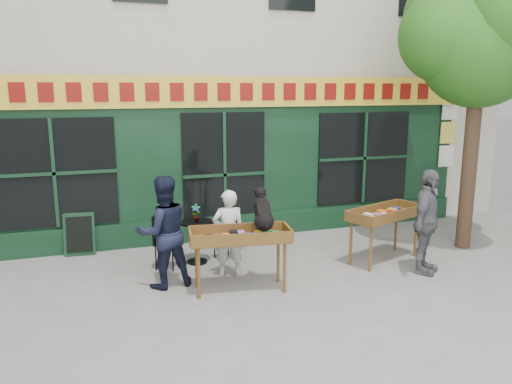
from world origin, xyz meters
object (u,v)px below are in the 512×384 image
at_px(man_right, 426,222).
at_px(dog, 263,208).
at_px(man_left, 164,232).
at_px(bistro_table, 197,233).
at_px(book_cart_center, 240,239).
at_px(book_cart_right, 385,216).
at_px(woman, 229,233).

bearing_deg(man_right, dog, 135.45).
bearing_deg(man_left, bistro_table, -136.63).
height_order(man_right, man_left, man_right).
relative_size(book_cart_center, book_cart_right, 0.97).
bearing_deg(dog, book_cart_right, 20.05).
distance_m(book_cart_center, dog, 0.59).
xyz_separation_m(book_cart_center, man_left, (-1.08, 0.53, 0.06)).
xyz_separation_m(book_cart_right, bistro_table, (-3.23, 0.95, -0.28)).
height_order(woman, man_left, man_left).
distance_m(book_cart_right, bistro_table, 3.38).
bearing_deg(dog, woman, 124.77).
xyz_separation_m(woman, book_cart_right, (2.86, -0.17, 0.09)).
height_order(book_cart_center, man_right, man_right).
bearing_deg(book_cart_center, dog, 0.07).
distance_m(man_right, bistro_table, 3.94).
xyz_separation_m(book_cart_center, woman, (0.00, 0.65, -0.09)).
relative_size(woman, man_left, 0.82).
relative_size(dog, bistro_table, 0.79).
relative_size(book_cart_center, dog, 2.62).
relative_size(dog, man_right, 0.34).
bearing_deg(bistro_table, man_left, -127.87).
relative_size(dog, man_left, 0.34).
height_order(woman, man_right, man_right).
relative_size(book_cart_center, man_right, 0.89).
bearing_deg(man_left, dog, 149.09).
height_order(book_cart_right, man_left, man_left).
xyz_separation_m(book_cart_center, bistro_table, (-0.38, 1.43, -0.28)).
height_order(woman, bistro_table, woman).
bearing_deg(book_cart_center, woman, 98.20).
distance_m(woman, bistro_table, 0.89).
height_order(man_right, bistro_table, man_right).
bearing_deg(bistro_table, book_cart_center, -75.24).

